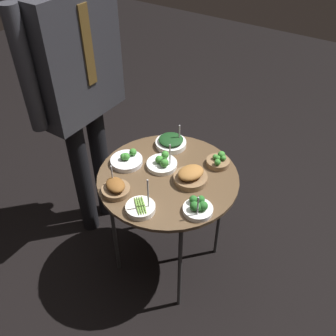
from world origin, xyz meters
TOP-DOWN VIEW (x-y plane):
  - ground_plane at (0.00, 0.00)m, footprint 8.00×8.00m
  - serving_cart at (0.00, 0.00)m, footprint 0.69×0.69m
  - bowl_asparagus_near_rim at (-0.26, -0.03)m, footprint 0.13×0.13m
  - bowl_roast_mid_right at (0.03, -0.11)m, footprint 0.16×0.16m
  - bowl_spinach_front_center at (0.21, 0.12)m, footprint 0.16×0.16m
  - bowl_broccoli_far_rim at (0.04, 0.06)m, footprint 0.15×0.15m
  - bowl_roast_front_right at (-0.23, 0.14)m, footprint 0.13×0.13m
  - bowl_broccoli_front_left at (-0.03, 0.23)m, footprint 0.16×0.16m
  - bowl_broccoli_back_right at (-0.12, -0.24)m, footprint 0.13×0.13m
  - bowl_broccoli_center at (0.21, -0.16)m, footprint 0.12×0.12m
  - waiter_figure at (0.03, 0.57)m, footprint 0.61×0.23m

SIDE VIEW (x-z plane):
  - ground_plane at x=0.00m, z-range 0.00..0.00m
  - serving_cart at x=0.00m, z-range 0.29..0.96m
  - bowl_asparagus_near_rim at x=-0.26m, z-range 0.60..0.78m
  - bowl_broccoli_front_left at x=-0.03m, z-range 0.66..0.72m
  - bowl_broccoli_far_rim at x=0.04m, z-range 0.62..0.76m
  - bowl_broccoli_center at x=0.21m, z-range 0.66..0.73m
  - bowl_spinach_front_center at x=0.21m, z-range 0.63..0.76m
  - bowl_broccoli_back_right at x=-0.12m, z-range 0.63..0.76m
  - bowl_roast_front_right at x=-0.23m, z-range 0.63..0.76m
  - bowl_roast_mid_right at x=0.03m, z-range 0.66..0.74m
  - waiter_figure at x=0.03m, z-range 0.22..1.88m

